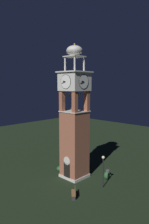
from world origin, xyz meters
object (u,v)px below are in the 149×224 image
object	(u,v)px
lamp_post	(103,166)
trash_bin	(108,173)
clock_tower	(74,125)
park_bench	(74,193)

from	to	relation	value
lamp_post	trash_bin	distance (m)	4.28
clock_tower	lamp_post	size ratio (longest dim) A/B	4.42
clock_tower	park_bench	distance (m)	8.51
clock_tower	park_bench	xyz separation A→B (m)	(3.64, -3.87, -6.64)
clock_tower	trash_bin	bearing A→B (deg)	47.06
park_bench	trash_bin	distance (m)	7.21
park_bench	lamp_post	size ratio (longest dim) A/B	0.37
lamp_post	trash_bin	size ratio (longest dim) A/B	4.93
lamp_post	trash_bin	world-z (taller)	lamp_post
clock_tower	park_bench	size ratio (longest dim) A/B	12.03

